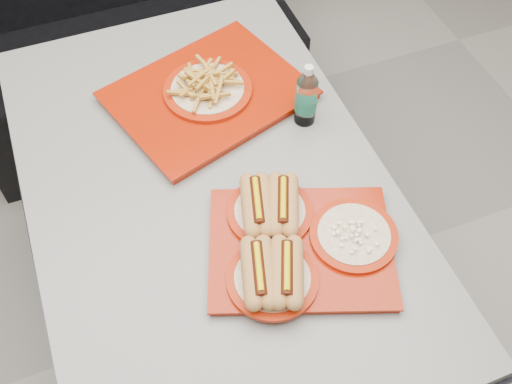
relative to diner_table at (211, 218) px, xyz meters
name	(u,v)px	position (x,y,z in m)	size (l,w,h in m)	color
ground	(221,309)	(0.00, 0.00, -0.58)	(6.00, 6.00, 0.00)	#9E988E
diner_table	(211,218)	(0.00, 0.00, 0.00)	(0.92, 1.42, 0.75)	black
booth_bench	(128,34)	(0.00, 1.09, -0.18)	(1.30, 0.57, 1.35)	black
tray_near	(293,242)	(0.13, -0.26, 0.20)	(0.52, 0.46, 0.09)	#981904
tray_far	(208,92)	(0.10, 0.28, 0.19)	(0.61, 0.54, 0.10)	#981904
water_bottle	(306,98)	(0.32, 0.11, 0.25)	(0.06, 0.06, 0.19)	silver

